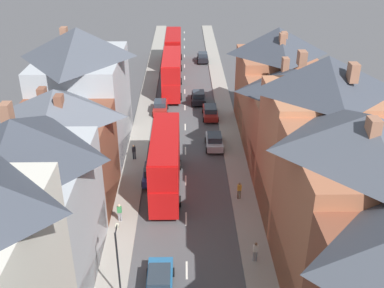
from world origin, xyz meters
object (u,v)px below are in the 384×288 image
car_parked_left_b (210,112)px  pedestrian_far_left (239,190)px  double_decker_bus_lead (173,49)px  car_near_blue (198,97)px  car_parked_left_a (203,57)px  car_far_grey (160,107)px  car_mid_white (153,173)px  pedestrian_mid_right (120,212)px  double_decker_bus_far_approaching (172,73)px  pedestrian_far_right (134,151)px  double_decker_bus_mid_street (165,161)px  street_lamp (118,261)px  car_parked_right_a (160,281)px  car_near_silver (214,141)px  pedestrian_mid_left (255,251)px

car_parked_left_b → pedestrian_far_left: size_ratio=2.75×
double_decker_bus_lead → car_near_blue: (3.61, -16.57, -2.02)m
car_parked_left_a → car_far_grey: (-6.20, -21.98, 0.01)m
car_parked_left_a → car_mid_white: size_ratio=0.97×
car_far_grey → pedestrian_mid_right: 22.72m
double_decker_bus_lead → car_parked_left_b: size_ratio=2.44×
double_decker_bus_far_approaching → pedestrian_mid_right: (-3.55, -30.01, -1.78)m
pedestrian_far_right → double_decker_bus_far_approaching: bearing=80.2°
car_parked_left_a → car_parked_left_b: (0.00, -23.57, -0.04)m
double_decker_bus_mid_street → street_lamp: bearing=-100.3°
double_decker_bus_lead → car_near_blue: double_decker_bus_lead is taller
double_decker_bus_far_approaching → car_parked_left_a: (4.91, 14.58, -1.98)m
car_parked_right_a → car_far_grey: bearing=92.5°
double_decker_bus_lead → car_parked_right_a: size_ratio=2.65×
car_mid_white → pedestrian_far_left: size_ratio=2.44×
car_near_blue → pedestrian_far_right: bearing=-114.1°
car_parked_left_a → car_parked_right_a: size_ratio=0.94×
pedestrian_mid_right → street_lamp: (1.11, -8.24, 2.21)m
double_decker_bus_mid_street → pedestrian_far_left: double_decker_bus_mid_street is taller
double_decker_bus_far_approaching → car_parked_right_a: (0.01, -37.50, -2.01)m
car_far_grey → street_lamp: bearing=-92.1°
car_parked_right_a → pedestrian_far_right: (-3.41, 17.86, 0.23)m
car_mid_white → double_decker_bus_far_approaching: bearing=86.9°
car_near_silver → car_far_grey: car_far_grey is taller
double_decker_bus_mid_street → double_decker_bus_far_approaching: bearing=90.0°
car_mid_white → pedestrian_mid_right: 6.83m
double_decker_bus_far_approaching → car_mid_white: bearing=-93.1°
double_decker_bus_mid_street → car_parked_left_a: bearing=82.9°
pedestrian_far_left → pedestrian_far_right: (-9.86, 7.30, 0.00)m
car_near_blue → car_mid_white: car_near_blue is taller
double_decker_bus_far_approaching → car_parked_left_b: double_decker_bus_far_approaching is taller
car_near_blue → pedestrian_far_left: bearing=-82.9°
double_decker_bus_lead → car_near_silver: double_decker_bus_lead is taller
double_decker_bus_lead → pedestrian_far_right: size_ratio=6.71×
car_far_grey → pedestrian_far_right: (-2.11, -12.24, 0.19)m
car_parked_left_a → double_decker_bus_mid_street: bearing=-97.1°
double_decker_bus_mid_street → car_near_blue: 21.34m
car_parked_right_a → car_parked_left_b: bearing=80.2°
double_decker_bus_far_approaching → car_near_blue: bearing=-47.6°
pedestrian_mid_right → car_mid_white: bearing=70.7°
pedestrian_mid_right → pedestrian_far_right: (0.15, 10.37, 0.00)m
car_parked_left_b → pedestrian_mid_right: size_ratio=2.75×
car_far_grey → pedestrian_mid_left: (8.01, -27.52, 0.19)m
car_mid_white → car_far_grey: (-0.00, 16.17, 0.05)m
pedestrian_mid_right → street_lamp: 8.61m
pedestrian_mid_left → pedestrian_far_right: 18.32m
car_far_grey → car_mid_white: bearing=-90.0°
double_decker_bus_mid_street → pedestrian_far_left: bearing=-17.7°
car_mid_white → car_far_grey: bearing=90.0°
car_near_silver → pedestrian_far_right: 8.73m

